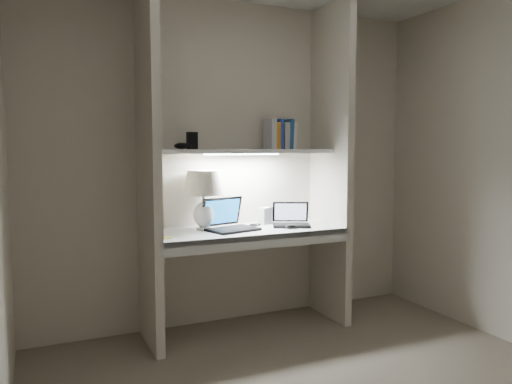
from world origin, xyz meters
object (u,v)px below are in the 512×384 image
laptop_main (229,223)px  laptop_netbook (291,220)px  book_row (280,135)px  table_lamp (203,190)px  speaker (266,216)px

laptop_main → laptop_netbook: bearing=-17.1°
laptop_main → book_row: book_row is taller
table_lamp → laptop_main: bearing=-26.0°
laptop_main → laptop_netbook: size_ratio=1.16×
laptop_main → speaker: size_ratio=3.06×
book_row → table_lamp: bearing=-176.0°
laptop_main → table_lamp: bearing=139.2°
laptop_netbook → book_row: 0.68m
table_lamp → speaker: table_lamp is taller
table_lamp → book_row: book_row is taller
table_lamp → laptop_main: (0.17, -0.08, -0.24)m
table_lamp → laptop_netbook: bearing=-8.5°
table_lamp → laptop_netbook: size_ratio=1.24×
laptop_main → laptop_netbook: (0.51, -0.02, -0.01)m
table_lamp → speaker: (0.53, 0.04, -0.23)m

